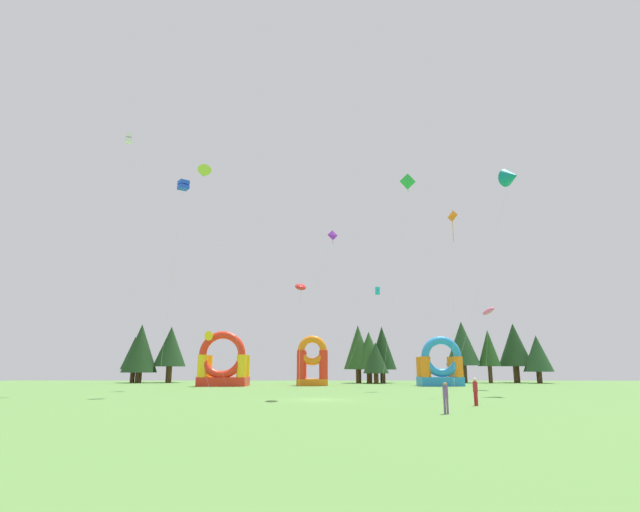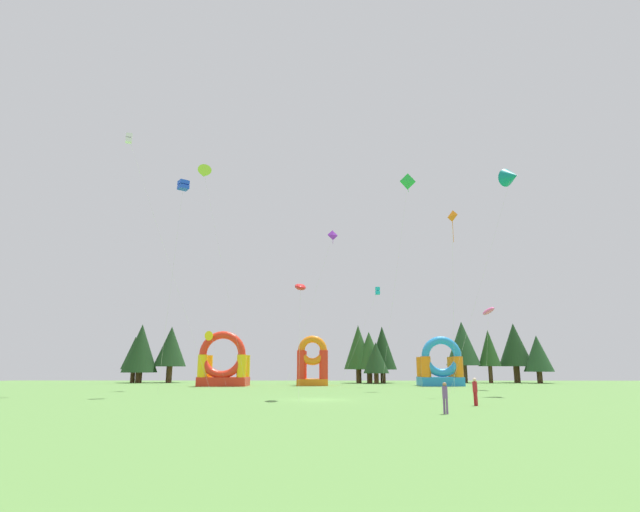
% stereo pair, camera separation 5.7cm
% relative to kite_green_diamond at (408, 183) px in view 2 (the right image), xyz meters
% --- Properties ---
extents(ground_plane, '(120.00, 120.00, 0.00)m').
position_rel_kite_green_diamond_xyz_m(ground_plane, '(-10.29, -17.30, -23.53)').
color(ground_plane, '#5B8C42').
extents(kite_green_diamond, '(4.16, 3.28, 24.33)m').
position_rel_kite_green_diamond_xyz_m(kite_green_diamond, '(0.00, 0.00, 0.00)').
color(kite_green_diamond, green).
rests_on(kite_green_diamond, ground_plane).
extents(kite_blue_box, '(2.48, 3.06, 19.16)m').
position_rel_kite_green_diamond_xyz_m(kite_blue_box, '(-22.81, -12.17, -4.82)').
color(kite_blue_box, blue).
rests_on(kite_blue_box, ground_plane).
extents(kite_cyan_box, '(5.31, 1.01, 12.60)m').
position_rel_kite_green_diamond_xyz_m(kite_cyan_box, '(-2.99, 8.97, -11.47)').
color(kite_cyan_box, '#19B7CC').
rests_on(kite_cyan_box, ground_plane).
extents(kite_lime_delta, '(6.82, 2.99, 26.61)m').
position_rel_kite_green_diamond_xyz_m(kite_lime_delta, '(-24.61, 1.87, 2.09)').
color(kite_lime_delta, '#8CD826').
rests_on(kite_lime_delta, ground_plane).
extents(kite_red_parafoil, '(1.04, 4.02, 8.97)m').
position_rel_kite_green_diamond_xyz_m(kite_red_parafoil, '(-11.65, -17.19, -15.11)').
color(kite_red_parafoil, red).
rests_on(kite_red_parafoil, ground_plane).
extents(kite_orange_diamond, '(1.15, 6.18, 16.03)m').
position_rel_kite_green_diamond_xyz_m(kite_orange_diamond, '(1.67, -12.25, -8.18)').
color(kite_orange_diamond, orange).
rests_on(kite_orange_diamond, ground_plane).
extents(kite_teal_delta, '(9.19, 4.49, 21.57)m').
position_rel_kite_green_diamond_xyz_m(kite_teal_delta, '(8.44, -9.40, -3.00)').
color(kite_teal_delta, '#0C7F7A').
rests_on(kite_teal_delta, ground_plane).
extents(kite_pink_parafoil, '(1.29, 3.80, 9.15)m').
position_rel_kite_green_diamond_xyz_m(kite_pink_parafoil, '(8.57, 0.84, -14.99)').
color(kite_pink_parafoil, '#EA599E').
rests_on(kite_pink_parafoil, ground_plane).
extents(kite_purple_diamond, '(6.28, 3.20, 18.69)m').
position_rel_kite_green_diamond_xyz_m(kite_purple_diamond, '(-8.86, 3.84, -5.52)').
color(kite_purple_diamond, purple).
rests_on(kite_purple_diamond, ground_plane).
extents(kite_yellow_delta, '(3.26, 1.56, 7.08)m').
position_rel_kite_green_diamond_xyz_m(kite_yellow_delta, '(-24.67, 9.97, -17.11)').
color(kite_yellow_delta, yellow).
rests_on(kite_yellow_delta, ground_plane).
extents(kite_white_box, '(9.02, 4.48, 25.45)m').
position_rel_kite_green_diamond_xyz_m(kite_white_box, '(-29.54, -9.06, 1.31)').
color(kite_white_box, white).
rests_on(kite_white_box, ground_plane).
extents(person_far_side, '(0.37, 0.37, 1.56)m').
position_rel_kite_green_diamond_xyz_m(person_far_side, '(-3.63, -29.20, -22.60)').
color(person_far_side, '#724C8C').
rests_on(person_far_side, ground_plane).
extents(person_left_edge, '(0.40, 0.40, 1.68)m').
position_rel_kite_green_diamond_xyz_m(person_left_edge, '(-0.44, -23.40, -22.53)').
color(person_left_edge, '#B21E26').
rests_on(person_left_edge, ground_plane).
extents(inflatable_yellow_castle, '(4.15, 4.95, 6.59)m').
position_rel_kite_green_diamond_xyz_m(inflatable_yellow_castle, '(-11.54, 14.15, -21.05)').
color(inflatable_yellow_castle, orange).
rests_on(inflatable_yellow_castle, ground_plane).
extents(inflatable_red_slide, '(6.31, 4.36, 7.04)m').
position_rel_kite_green_diamond_xyz_m(inflatable_red_slide, '(-23.19, 11.40, -21.09)').
color(inflatable_red_slide, red).
rests_on(inflatable_red_slide, ground_plane).
extents(inflatable_orange_dome, '(5.48, 4.54, 6.40)m').
position_rel_kite_green_diamond_xyz_m(inflatable_orange_dome, '(5.42, 12.43, -21.30)').
color(inflatable_orange_dome, '#268CD8').
rests_on(inflatable_orange_dome, ground_plane).
extents(tree_row_0, '(3.98, 3.98, 7.35)m').
position_rel_kite_green_diamond_xyz_m(tree_row_0, '(-40.98, 27.06, -18.84)').
color(tree_row_0, '#4C331E').
rests_on(tree_row_0, ground_plane).
extents(tree_row_1, '(5.63, 5.63, 9.35)m').
position_rel_kite_green_diamond_xyz_m(tree_row_1, '(-39.88, 26.73, -18.07)').
color(tree_row_1, '#4C331E').
rests_on(tree_row_1, ground_plane).
extents(tree_row_2, '(5.22, 5.22, 9.07)m').
position_rel_kite_green_diamond_xyz_m(tree_row_2, '(-35.38, 27.97, -17.76)').
color(tree_row_2, '#4C331E').
rests_on(tree_row_2, ground_plane).
extents(tree_row_3, '(4.63, 4.63, 9.07)m').
position_rel_kite_green_diamond_xyz_m(tree_row_3, '(-4.56, 25.66, -17.97)').
color(tree_row_3, '#4C331E').
rests_on(tree_row_3, ground_plane).
extents(tree_row_4, '(4.72, 4.72, 7.97)m').
position_rel_kite_green_diamond_xyz_m(tree_row_4, '(-2.89, 25.17, -18.54)').
color(tree_row_4, '#4C331E').
rests_on(tree_row_4, ground_plane).
extents(tree_row_5, '(3.93, 3.93, 6.23)m').
position_rel_kite_green_diamond_xyz_m(tree_row_5, '(-2.04, 23.14, -19.68)').
color(tree_row_5, '#4C331E').
rests_on(tree_row_5, ground_plane).
extents(tree_row_6, '(4.46, 4.46, 8.95)m').
position_rel_kite_green_diamond_xyz_m(tree_row_6, '(-0.63, 26.64, -18.05)').
color(tree_row_6, '#4C331E').
rests_on(tree_row_6, ground_plane).
extents(tree_row_7, '(5.47, 5.47, 9.81)m').
position_rel_kite_green_diamond_xyz_m(tree_row_7, '(12.55, 27.54, -17.31)').
color(tree_row_7, '#4C331E').
rests_on(tree_row_7, ground_plane).
extents(tree_row_8, '(3.55, 3.55, 8.39)m').
position_rel_kite_green_diamond_xyz_m(tree_row_8, '(16.54, 26.78, -18.09)').
color(tree_row_8, '#4C331E').
rests_on(tree_row_8, ground_plane).
extents(tree_row_9, '(5.35, 5.35, 9.51)m').
position_rel_kite_green_diamond_xyz_m(tree_row_9, '(21.08, 27.75, -17.53)').
color(tree_row_9, '#4C331E').
rests_on(tree_row_9, ground_plane).
extents(tree_row_10, '(4.53, 4.53, 7.40)m').
position_rel_kite_green_diamond_xyz_m(tree_row_10, '(23.70, 25.31, -18.98)').
color(tree_row_10, '#4C331E').
rests_on(tree_row_10, ground_plane).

